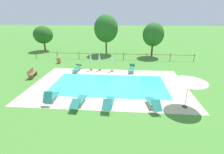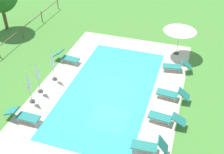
% 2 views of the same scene
% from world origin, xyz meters
% --- Properties ---
extents(ground_plane, '(160.00, 160.00, 0.00)m').
position_xyz_m(ground_plane, '(0.00, 0.00, 0.00)').
color(ground_plane, '#478433').
extents(pool_deck_paving, '(14.19, 9.00, 0.01)m').
position_xyz_m(pool_deck_paving, '(0.00, 0.00, 0.00)').
color(pool_deck_paving, beige).
rests_on(pool_deck_paving, ground).
extents(swimming_pool_water, '(10.51, 5.33, 0.01)m').
position_xyz_m(swimming_pool_water, '(0.00, 0.00, 0.01)').
color(swimming_pool_water, '#38C6D1').
rests_on(swimming_pool_water, ground).
extents(pool_coping_rim, '(10.99, 5.81, 0.01)m').
position_xyz_m(pool_coping_rim, '(0.00, 0.00, 0.01)').
color(pool_coping_rim, beige).
rests_on(pool_coping_rim, ground).
extents(sun_lounger_north_near_steps, '(0.63, 2.08, 0.72)m').
position_xyz_m(sun_lounger_north_near_steps, '(-4.03, 3.72, 0.35)').
color(sun_lounger_north_near_steps, '#237A70').
rests_on(sun_lounger_north_near_steps, ground).
extents(sun_lounger_north_mid, '(0.71, 1.86, 1.01)m').
position_xyz_m(sun_lounger_north_mid, '(-4.06, -3.41, 0.40)').
color(sun_lounger_north_mid, '#237A70').
rests_on(sun_lounger_north_mid, ground).
extents(sun_lounger_north_far, '(0.80, 2.05, 0.84)m').
position_xyz_m(sun_lounger_north_far, '(2.24, 3.99, 0.37)').
color(sun_lounger_north_far, '#237A70').
rests_on(sun_lounger_north_far, ground).
extents(sun_lounger_north_end, '(0.76, 2.05, 0.83)m').
position_xyz_m(sun_lounger_north_end, '(0.38, -3.89, 0.37)').
color(sun_lounger_north_end, '#237A70').
rests_on(sun_lounger_north_end, ground).
extents(sun_lounger_south_near_corner, '(0.78, 2.12, 0.71)m').
position_xyz_m(sun_lounger_south_near_corner, '(-1.81, -3.85, 0.35)').
color(sun_lounger_south_near_corner, '#237A70').
rests_on(sun_lounger_south_near_corner, ground).
extents(sun_lounger_south_mid, '(0.91, 2.07, 0.84)m').
position_xyz_m(sun_lounger_south_mid, '(3.50, -3.75, 0.37)').
color(sun_lounger_south_mid, '#237A70').
rests_on(sun_lounger_south_mid, ground).
extents(patio_umbrella_open_foreground, '(2.40, 2.40, 2.37)m').
position_xyz_m(patio_umbrella_open_foreground, '(5.79, -3.51, 2.13)').
color(patio_umbrella_open_foreground, '#383838').
rests_on(patio_umbrella_open_foreground, ground).
extents(patio_umbrella_closed_row_west, '(0.32, 0.32, 2.35)m').
position_xyz_m(patio_umbrella_closed_row_west, '(-1.48, 4.14, 1.56)').
color(patio_umbrella_closed_row_west, '#383838').
rests_on(patio_umbrella_closed_row_west, ground).
extents(patio_umbrella_closed_row_mid_west, '(0.32, 0.32, 2.47)m').
position_xyz_m(patio_umbrella_closed_row_mid_west, '(-0.03, 3.87, 1.62)').
color(patio_umbrella_closed_row_mid_west, '#383838').
rests_on(patio_umbrella_closed_row_mid_west, ground).
extents(patio_umbrella_closed_row_centre, '(0.32, 0.32, 2.29)m').
position_xyz_m(patio_umbrella_closed_row_centre, '(-2.50, 4.12, 1.51)').
color(patio_umbrella_closed_row_centre, '#383838').
rests_on(patio_umbrella_closed_row_centre, ground).
extents(wooden_bench_lawn_side, '(0.67, 1.55, 0.87)m').
position_xyz_m(wooden_bench_lawn_side, '(-8.16, 1.36, 0.47)').
color(wooden_bench_lawn_side, brown).
rests_on(wooden_bench_lawn_side, ground).
extents(terracotta_urn_near_fence, '(0.60, 0.60, 0.80)m').
position_xyz_m(terracotta_urn_near_fence, '(-7.36, 6.70, 0.43)').
color(terracotta_urn_near_fence, '#C67547').
rests_on(terracotta_urn_near_fence, ground).
extents(perimeter_fence, '(22.78, 0.08, 1.05)m').
position_xyz_m(perimeter_fence, '(-0.38, 9.06, 0.69)').
color(perimeter_fence, brown).
rests_on(perimeter_fence, ground).
extents(tree_far_west, '(3.25, 3.25, 4.28)m').
position_xyz_m(tree_far_west, '(-12.75, 14.19, 2.78)').
color(tree_far_west, brown).
rests_on(tree_far_west, ground).
extents(tree_west_mid, '(3.11, 3.11, 5.05)m').
position_xyz_m(tree_west_mid, '(5.50, 11.34, 3.32)').
color(tree_west_mid, brown).
rests_on(tree_west_mid, ground).
extents(tree_centre, '(3.71, 3.71, 6.14)m').
position_xyz_m(tree_centre, '(-1.63, 12.51, 4.02)').
color(tree_centre, brown).
rests_on(tree_centre, ground).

